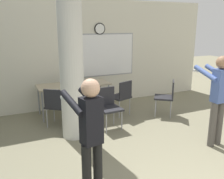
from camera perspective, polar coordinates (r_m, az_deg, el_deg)
The scene contains 11 objects.
wall_back at distance 6.66m, azimuth -8.36°, elevation 7.94°, with size 8.00×0.15×2.80m.
support_pillar at distance 4.73m, azimuth -9.25°, elevation 5.17°, with size 0.45×0.45×2.80m.
folding_table at distance 6.17m, azimuth -8.76°, elevation 0.81°, with size 1.74×0.68×0.75m.
bottle_on_table at distance 6.05m, azimuth -6.83°, elevation 2.18°, with size 0.07×0.07×0.30m.
waste_bin at distance 5.74m, azimuth -8.41°, elevation -5.61°, with size 0.29×0.29×0.38m.
chair_table_left at distance 5.47m, azimuth -12.66°, elevation -3.30°, with size 0.62×0.62×0.87m.
chair_table_right at distance 6.01m, azimuth 2.19°, elevation -1.30°, with size 0.55×0.55×0.87m.
chair_table_front at distance 5.28m, azimuth -0.77°, elevation -3.59°, with size 0.46×0.46×0.87m.
chair_mid_room at distance 6.15m, azimuth 12.43°, elevation -1.28°, with size 0.62×0.62×0.87m.
person_playing_front at distance 3.00m, azimuth -4.97°, elevation -9.67°, with size 0.43×0.61×1.58m.
person_playing_side at distance 4.79m, azimuth 23.06°, elevation -0.96°, with size 0.35×0.65×1.65m.
Camera 1 is at (-1.85, -1.29, 2.17)m, focal length 40.00 mm.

